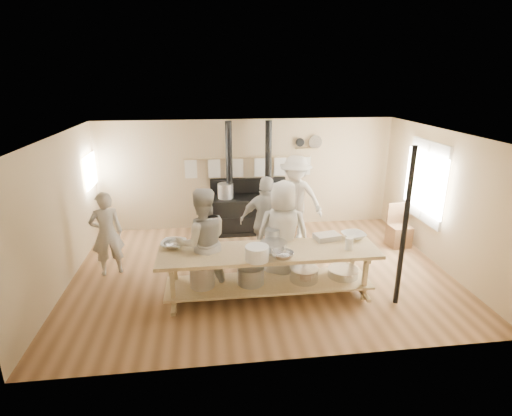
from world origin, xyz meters
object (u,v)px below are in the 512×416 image
at_px(cook_right, 267,223).
at_px(cook_by_window, 295,198).
at_px(cook_left, 203,243).
at_px(chair, 399,234).
at_px(roasting_pan, 327,237).
at_px(stove, 249,210).
at_px(cook_center, 283,233).
at_px(prep_table, 268,269).
at_px(cook_far_left, 107,234).

distance_m(cook_right, cook_by_window, 1.57).
height_order(cook_left, chair, cook_left).
xyz_separation_m(cook_left, roasting_pan, (2.15, 0.08, -0.04)).
height_order(stove, cook_center, stove).
xyz_separation_m(prep_table, cook_by_window, (0.97, 2.41, 0.44)).
relative_size(stove, cook_left, 1.39).
bearing_deg(cook_center, chair, -147.37).
height_order(stove, cook_far_left, stove).
bearing_deg(cook_far_left, cook_left, 132.72).
relative_size(cook_right, roasting_pan, 4.25).
relative_size(cook_left, cook_right, 1.03).
relative_size(cook_far_left, cook_center, 0.85).
distance_m(stove, chair, 3.40).
height_order(cook_far_left, cook_by_window, cook_by_window).
distance_m(prep_table, cook_by_window, 2.64).
height_order(stove, cook_by_window, stove).
bearing_deg(prep_table, cook_far_left, 156.96).
height_order(stove, roasting_pan, stove).
relative_size(prep_table, cook_by_window, 1.87).
bearing_deg(roasting_pan, cook_center, 168.82).
bearing_deg(cook_by_window, prep_table, -85.82).
height_order(cook_left, cook_right, cook_left).
bearing_deg(cook_by_window, chair, 9.62).
xyz_separation_m(stove, prep_table, (-0.00, -3.02, -0.00)).
height_order(prep_table, cook_by_window, cook_by_window).
height_order(cook_by_window, chair, cook_by_window).
xyz_separation_m(cook_right, chair, (3.02, 0.69, -0.64)).
xyz_separation_m(chair, roasting_pan, (-2.08, -1.43, 0.63)).
xyz_separation_m(stove, chair, (3.16, -1.25, -0.25)).
relative_size(cook_center, chair, 2.05).
distance_m(cook_right, roasting_pan, 1.21).
bearing_deg(cook_by_window, cook_right, -95.98).
distance_m(cook_center, cook_right, 0.63).
bearing_deg(cook_center, stove, -74.48).
xyz_separation_m(prep_table, cook_far_left, (-2.82, 1.20, 0.28)).
bearing_deg(prep_table, stove, 89.96).
relative_size(prep_table, cook_center, 1.92).
bearing_deg(prep_table, roasting_pan, 16.98).
bearing_deg(cook_center, roasting_pan, 177.03).
bearing_deg(cook_by_window, cook_left, -107.19).
bearing_deg(prep_table, cook_center, 55.63).
relative_size(cook_by_window, roasting_pan, 4.50).
distance_m(cook_left, chair, 4.53).
xyz_separation_m(cook_far_left, cook_left, (1.75, -0.95, 0.14)).
distance_m(stove, cook_center, 2.59).
bearing_deg(cook_right, cook_left, 58.80).
bearing_deg(chair, cook_center, -158.69).
height_order(cook_left, roasting_pan, cook_left).
bearing_deg(chair, cook_right, -170.32).
bearing_deg(cook_center, cook_far_left, -4.66).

